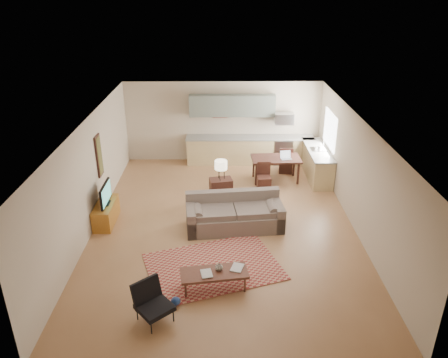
{
  "coord_description": "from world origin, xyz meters",
  "views": [
    {
      "loc": [
        -0.08,
        -9.6,
        5.65
      ],
      "look_at": [
        0.0,
        0.3,
        1.15
      ],
      "focal_mm": 35.0,
      "sensor_mm": 36.0,
      "label": 1
    }
  ],
  "objects_px": {
    "armchair": "(154,304)",
    "dining_table": "(275,169)",
    "tv_credenza": "(106,213)",
    "sofa": "(234,213)",
    "coffee_table": "(214,280)",
    "console_table": "(221,191)"
  },
  "relations": [
    {
      "from": "console_table",
      "to": "armchair",
      "type": "bearing_deg",
      "value": -115.46
    },
    {
      "from": "coffee_table",
      "to": "armchair",
      "type": "bearing_deg",
      "value": -148.09
    },
    {
      "from": "sofa",
      "to": "armchair",
      "type": "distance_m",
      "value": 3.62
    },
    {
      "from": "armchair",
      "to": "dining_table",
      "type": "bearing_deg",
      "value": 24.19
    },
    {
      "from": "tv_credenza",
      "to": "dining_table",
      "type": "xyz_separation_m",
      "value": [
        4.61,
        2.55,
        0.1
      ]
    },
    {
      "from": "sofa",
      "to": "armchair",
      "type": "height_order",
      "value": "sofa"
    },
    {
      "from": "sofa",
      "to": "console_table",
      "type": "relative_size",
      "value": 3.52
    },
    {
      "from": "coffee_table",
      "to": "console_table",
      "type": "relative_size",
      "value": 1.91
    },
    {
      "from": "armchair",
      "to": "sofa",
      "type": "bearing_deg",
      "value": 24.32
    },
    {
      "from": "console_table",
      "to": "coffee_table",
      "type": "bearing_deg",
      "value": -103.21
    },
    {
      "from": "coffee_table",
      "to": "tv_credenza",
      "type": "height_order",
      "value": "tv_credenza"
    },
    {
      "from": "sofa",
      "to": "dining_table",
      "type": "relative_size",
      "value": 1.68
    },
    {
      "from": "console_table",
      "to": "dining_table",
      "type": "distance_m",
      "value": 2.22
    },
    {
      "from": "console_table",
      "to": "dining_table",
      "type": "relative_size",
      "value": 0.48
    },
    {
      "from": "coffee_table",
      "to": "armchair",
      "type": "distance_m",
      "value": 1.4
    },
    {
      "from": "tv_credenza",
      "to": "dining_table",
      "type": "relative_size",
      "value": 0.79
    },
    {
      "from": "coffee_table",
      "to": "tv_credenza",
      "type": "distance_m",
      "value": 3.87
    },
    {
      "from": "sofa",
      "to": "tv_credenza",
      "type": "height_order",
      "value": "sofa"
    },
    {
      "from": "coffee_table",
      "to": "dining_table",
      "type": "xyz_separation_m",
      "value": [
        1.82,
        5.23,
        0.17
      ]
    },
    {
      "from": "sofa",
      "to": "tv_credenza",
      "type": "bearing_deg",
      "value": 168.67
    },
    {
      "from": "tv_credenza",
      "to": "dining_table",
      "type": "distance_m",
      "value": 5.27
    },
    {
      "from": "coffee_table",
      "to": "tv_credenza",
      "type": "bearing_deg",
      "value": 127.7
    }
  ]
}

